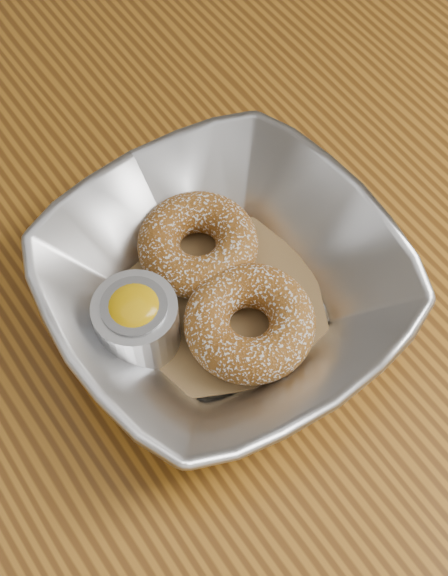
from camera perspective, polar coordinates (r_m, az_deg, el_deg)
ground_plane at (r=1.31m, az=-0.95°, el=-17.82°), size 4.00×4.00×0.00m
table at (r=0.69m, az=-1.73°, el=-6.20°), size 1.20×0.80×0.75m
serving_bowl at (r=0.58m, az=-0.00°, el=0.03°), size 0.25×0.25×0.06m
parchment at (r=0.59m, az=-0.00°, el=-1.01°), size 0.19×0.19×0.00m
donut_back at (r=0.60m, az=-1.87°, el=3.14°), size 0.11×0.11×0.03m
donut_front at (r=0.57m, az=1.84°, el=-2.46°), size 0.13×0.13×0.03m
ramekin at (r=0.56m, az=-6.23°, el=-2.29°), size 0.06×0.06×0.05m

